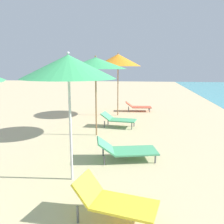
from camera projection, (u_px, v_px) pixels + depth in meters
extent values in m
cylinder|color=silver|center=(71.00, 131.00, 4.80)|extent=(0.05, 0.05, 2.10)
cone|color=#3FB266|center=(68.00, 67.00, 4.55)|extent=(1.85, 1.85, 0.45)
sphere|color=silver|center=(68.00, 53.00, 4.51)|extent=(0.06, 0.06, 0.06)
cube|color=#4CA572|center=(135.00, 151.00, 6.03)|extent=(1.24, 0.93, 0.04)
cube|color=#4CA572|center=(105.00, 146.00, 5.93)|extent=(0.56, 0.77, 0.32)
cylinder|color=#59595E|center=(149.00, 151.00, 6.39)|extent=(0.04, 0.04, 0.20)
cylinder|color=#59595E|center=(155.00, 159.00, 5.80)|extent=(0.04, 0.04, 0.20)
cylinder|color=#59595E|center=(103.00, 152.00, 6.27)|extent=(0.04, 0.04, 0.20)
cylinder|color=#59595E|center=(104.00, 161.00, 5.69)|extent=(0.04, 0.04, 0.20)
cube|color=yellow|center=(125.00, 205.00, 3.55)|extent=(1.06, 0.76, 0.04)
cube|color=yellow|center=(88.00, 187.00, 3.72)|extent=(0.40, 0.62, 0.35)
cylinder|color=#59595E|center=(153.00, 211.00, 3.67)|extent=(0.04, 0.04, 0.27)
cylinder|color=#59595E|center=(91.00, 198.00, 4.02)|extent=(0.04, 0.04, 0.27)
cylinder|color=#59595E|center=(78.00, 214.00, 3.58)|extent=(0.04, 0.04, 0.27)
cylinder|color=olive|center=(96.00, 103.00, 7.99)|extent=(0.05, 0.05, 2.25)
cone|color=#3FB266|center=(96.00, 63.00, 7.74)|extent=(2.04, 2.04, 0.37)
sphere|color=olive|center=(95.00, 56.00, 7.70)|extent=(0.06, 0.06, 0.06)
cube|color=#4CA572|center=(123.00, 120.00, 9.20)|extent=(1.04, 0.71, 0.04)
cube|color=#4CA572|center=(107.00, 116.00, 9.34)|extent=(0.44, 0.64, 0.27)
cylinder|color=#59595E|center=(134.00, 123.00, 9.36)|extent=(0.04, 0.04, 0.26)
cylinder|color=#59595E|center=(132.00, 126.00, 8.89)|extent=(0.04, 0.04, 0.26)
cylinder|color=#59595E|center=(108.00, 122.00, 9.63)|extent=(0.04, 0.04, 0.26)
cylinder|color=#59595E|center=(105.00, 124.00, 9.16)|extent=(0.04, 0.04, 0.26)
cylinder|color=olive|center=(118.00, 91.00, 11.30)|extent=(0.05, 0.05, 2.34)
cone|color=orange|center=(118.00, 60.00, 11.03)|extent=(2.14, 2.14, 0.56)
sphere|color=olive|center=(118.00, 53.00, 10.97)|extent=(0.06, 0.06, 0.06)
cube|color=#D8593F|center=(142.00, 107.00, 12.49)|extent=(1.04, 0.67, 0.04)
cube|color=#D8593F|center=(129.00, 104.00, 12.50)|extent=(0.42, 0.62, 0.28)
cylinder|color=#59595E|center=(149.00, 109.00, 12.74)|extent=(0.04, 0.04, 0.20)
cylinder|color=#59595E|center=(150.00, 110.00, 12.26)|extent=(0.04, 0.04, 0.20)
cylinder|color=#59595E|center=(128.00, 108.00, 12.79)|extent=(0.04, 0.04, 0.20)
cylinder|color=#59595E|center=(129.00, 110.00, 12.31)|extent=(0.04, 0.04, 0.20)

